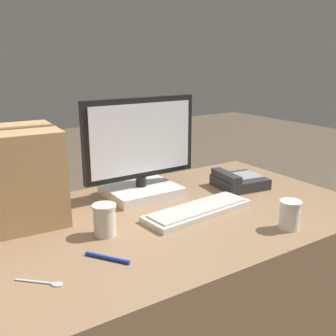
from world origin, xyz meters
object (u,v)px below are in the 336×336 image
(desk_phone, at_px, (239,181))
(pen_marker, at_px, (107,258))
(keyboard, at_px, (198,210))
(spoon, at_px, (47,283))
(paper_cup_right, at_px, (290,215))
(monitor, at_px, (141,157))
(paper_cup_left, at_px, (105,220))

(desk_phone, distance_m, pen_marker, 0.83)
(keyboard, height_order, spoon, keyboard)
(desk_phone, height_order, paper_cup_right, paper_cup_right)
(monitor, xyz_separation_m, keyboard, (0.08, -0.30, -0.15))
(pen_marker, bearing_deg, monitor, 105.73)
(spoon, bearing_deg, pen_marker, 52.55)
(paper_cup_right, xyz_separation_m, pen_marker, (-0.62, 0.14, -0.05))
(desk_phone, xyz_separation_m, spoon, (-0.97, -0.32, -0.03))
(desk_phone, bearing_deg, pen_marker, -151.79)
(keyboard, distance_m, desk_phone, 0.38)
(monitor, xyz_separation_m, paper_cup_left, (-0.29, -0.28, -0.11))
(monitor, relative_size, desk_phone, 2.19)
(monitor, distance_m, paper_cup_right, 0.64)
(desk_phone, relative_size, spoon, 2.13)
(keyboard, bearing_deg, paper_cup_right, -62.50)
(paper_cup_left, distance_m, pen_marker, 0.18)
(desk_phone, relative_size, paper_cup_left, 2.15)
(monitor, xyz_separation_m, spoon, (-0.55, -0.46, -0.16))
(keyboard, height_order, desk_phone, desk_phone)
(paper_cup_right, bearing_deg, paper_cup_left, 151.57)
(desk_phone, distance_m, paper_cup_right, 0.46)
(monitor, bearing_deg, spoon, -139.68)
(paper_cup_left, bearing_deg, pen_marker, -112.27)
(spoon, height_order, pen_marker, pen_marker)
(monitor, height_order, paper_cup_right, monitor)
(pen_marker, bearing_deg, paper_cup_right, 42.23)
(monitor, bearing_deg, paper_cup_left, -136.68)
(keyboard, xyz_separation_m, paper_cup_right, (0.18, -0.28, 0.04))
(paper_cup_right, distance_m, spoon, 0.81)
(spoon, relative_size, pen_marker, 0.86)
(keyboard, bearing_deg, pen_marker, -168.15)
(paper_cup_left, bearing_deg, keyboard, -3.21)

